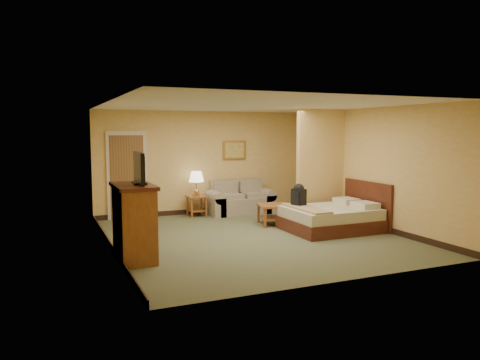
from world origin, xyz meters
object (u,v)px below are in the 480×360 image
loveseat (240,203)px  bed (333,217)px  dresser (134,222)px  coffee_table (275,210)px

loveseat → bed: 2.85m
dresser → bed: bearing=8.2°
coffee_table → dresser: bearing=-154.3°
loveseat → coffee_table: bearing=-85.1°
dresser → bed: (4.30, 0.62, -0.35)m
loveseat → coffee_table: size_ratio=2.00×
coffee_table → bed: 1.34m
bed → dresser: bearing=-171.8°
bed → loveseat: bearing=110.4°
coffee_table → bed: bed is taller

